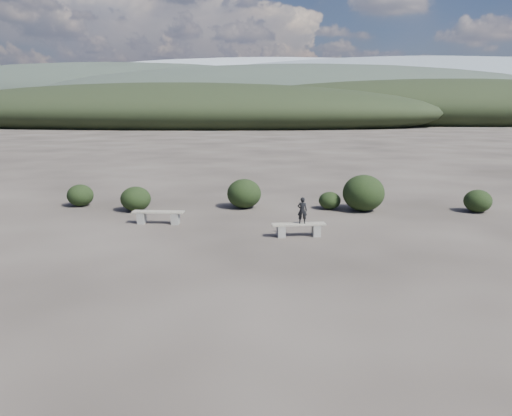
{
  "coord_description": "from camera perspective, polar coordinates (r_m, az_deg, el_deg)",
  "views": [
    {
      "loc": [
        1.17,
        -12.33,
        4.41
      ],
      "look_at": [
        -0.12,
        3.5,
        1.1
      ],
      "focal_mm": 35.0,
      "sensor_mm": 36.0,
      "label": 1
    }
  ],
  "objects": [
    {
      "name": "ground",
      "position": [
        13.15,
        -0.73,
        -7.83
      ],
      "size": [
        1200.0,
        1200.0,
        0.0
      ],
      "primitive_type": "plane",
      "color": "#2B2621",
      "rests_on": "ground"
    },
    {
      "name": "bench_left",
      "position": [
        19.07,
        -11.1,
        -0.92
      ],
      "size": [
        1.94,
        0.43,
        0.48
      ],
      "rotation": [
        0.0,
        0.0,
        0.01
      ],
      "color": "slate",
      "rests_on": "ground"
    },
    {
      "name": "shrub_f",
      "position": [
        23.27,
        -19.44,
        1.37
      ],
      "size": [
        1.14,
        1.14,
        0.96
      ],
      "primitive_type": "ellipsoid",
      "color": "black",
      "rests_on": "ground"
    },
    {
      "name": "shrub_b",
      "position": [
        21.52,
        -1.37,
        1.66
      ],
      "size": [
        1.48,
        1.48,
        1.26
      ],
      "primitive_type": "ellipsoid",
      "color": "black",
      "rests_on": "ground"
    },
    {
      "name": "shrub_d",
      "position": [
        21.39,
        12.19,
        1.69
      ],
      "size": [
        1.75,
        1.75,
        1.53
      ],
      "primitive_type": "ellipsoid",
      "color": "black",
      "rests_on": "ground"
    },
    {
      "name": "mountain_ridges",
      "position": [
        351.56,
        3.32,
        12.81
      ],
      "size": [
        500.0,
        400.0,
        56.0
      ],
      "color": "black",
      "rests_on": "ground"
    },
    {
      "name": "seated_person",
      "position": [
        16.87,
        5.31,
        -0.27
      ],
      "size": [
        0.33,
        0.22,
        0.9
      ],
      "primitive_type": "imported",
      "rotation": [
        0.0,
        0.0,
        3.15
      ],
      "color": "black",
      "rests_on": "bench_right"
    },
    {
      "name": "shrub_c",
      "position": [
        21.56,
        8.42,
        0.85
      ],
      "size": [
        0.93,
        0.93,
        0.75
      ],
      "primitive_type": "ellipsoid",
      "color": "black",
      "rests_on": "ground"
    },
    {
      "name": "shrub_a",
      "position": [
        21.53,
        -13.59,
        1.02
      ],
      "size": [
        1.26,
        1.26,
        1.03
      ],
      "primitive_type": "ellipsoid",
      "color": "black",
      "rests_on": "ground"
    },
    {
      "name": "shrub_e",
      "position": [
        22.66,
        24.02,
        0.74
      ],
      "size": [
        1.13,
        1.13,
        0.94
      ],
      "primitive_type": "ellipsoid",
      "color": "black",
      "rests_on": "ground"
    },
    {
      "name": "bench_right",
      "position": [
        16.99,
        4.91,
        -2.36
      ],
      "size": [
        1.86,
        0.71,
        0.45
      ],
      "rotation": [
        0.0,
        0.0,
        0.19
      ],
      "color": "slate",
      "rests_on": "ground"
    }
  ]
}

